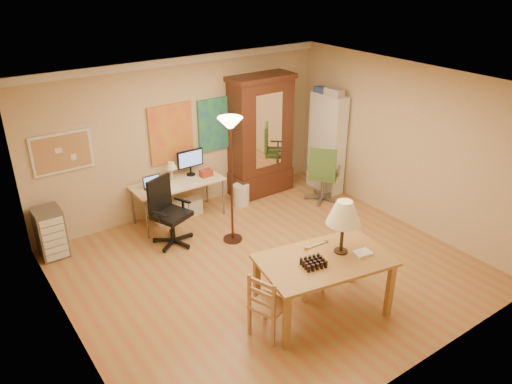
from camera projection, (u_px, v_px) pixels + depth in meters
floor at (269, 268)px, 7.35m from camera, size 5.50×5.50×0.00m
crown_molding at (180, 60)px, 8.04m from camera, size 5.50×0.08×0.12m
corkboard at (62, 153)px, 7.47m from camera, size 0.90×0.04×0.62m
art_panel_left at (171, 133)px, 8.43m from camera, size 0.80×0.04×1.00m
art_panel_right at (217, 124)px, 8.89m from camera, size 0.75×0.04×0.95m
dining_table at (332, 246)px, 6.11m from camera, size 1.76×1.24×1.51m
ladder_chair_back at (308, 268)px, 6.67m from camera, size 0.41×0.39×0.84m
ladder_chair_left at (268, 306)px, 5.92m from camera, size 0.49×0.50×0.86m
torchiere_lamp at (231, 144)px, 7.38m from camera, size 0.37×0.37×2.05m
computer_desk at (179, 196)px, 8.59m from camera, size 1.54×0.67×1.16m
office_chair_black at (171, 226)px, 7.89m from camera, size 0.67×0.67×1.09m
office_chair_green at (322, 186)px, 9.26m from camera, size 0.70×0.70×1.09m
drawer_cart at (51, 233)px, 7.52m from camera, size 0.39×0.46×0.77m
armoire at (260, 143)px, 9.33m from camera, size 1.23×0.58×2.27m
bookshelf at (327, 144)px, 9.46m from camera, size 0.28×0.75×1.88m
wastebin at (241, 195)px, 9.16m from camera, size 0.31×0.31×0.38m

